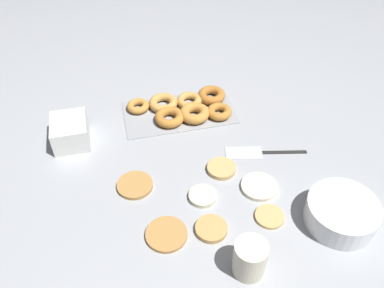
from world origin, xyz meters
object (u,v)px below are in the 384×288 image
pancake_5 (221,168)px  pancake_3 (259,187)px  donut_tray (184,108)px  batter_bowl (341,213)px  pancake_0 (166,234)px  pancake_1 (211,229)px  spatula (253,152)px  pancake_6 (135,185)px  pancake_2 (203,196)px  container_stack (70,132)px  pancake_4 (270,217)px  paper_cup (250,258)px

pancake_5 → pancake_3: bearing=133.2°
pancake_3 → pancake_5: size_ratio=1.21×
donut_tray → batter_bowl: size_ratio=2.03×
pancake_0 → pancake_1: 0.13m
pancake_0 → spatula: 0.42m
batter_bowl → spatula: (0.15, -0.32, -0.03)m
pancake_5 → pancake_6: bearing=1.3°
pancake_2 → pancake_5: same height
pancake_1 → pancake_2: bearing=-92.3°
pancake_1 → container_stack: (0.37, -0.46, 0.04)m
pancake_0 → pancake_2: 0.17m
container_stack → spatula: 0.62m
pancake_6 → batter_bowl: (-0.55, 0.26, 0.03)m
pancake_0 → donut_tray: 0.54m
pancake_3 → pancake_4: (0.01, 0.11, -0.00)m
pancake_4 → container_stack: bearing=-39.9°
pancake_1 → pancake_5: same height
donut_tray → pancake_0: bearing=72.5°
donut_tray → spatula: (-0.18, 0.26, -0.02)m
pancake_0 → pancake_5: 0.30m
batter_bowl → donut_tray: bearing=-60.9°
pancake_2 → container_stack: (0.38, -0.34, 0.04)m
batter_bowl → container_stack: bearing=-34.9°
pancake_6 → donut_tray: size_ratio=0.27×
pancake_5 → batter_bowl: (-0.27, 0.26, 0.03)m
donut_tray → pancake_2: bearing=85.4°
pancake_2 → pancake_4: 0.20m
pancake_3 → container_stack: container_stack is taller
pancake_6 → donut_tray: bearing=-125.0°
pancake_0 → donut_tray: donut_tray is taller
pancake_1 → pancake_4: pancake_1 is taller
batter_bowl → pancake_0: bearing=-7.3°
pancake_6 → paper_cup: 0.43m
pancake_3 → pancake_1: bearing=32.5°
pancake_3 → donut_tray: size_ratio=0.27×
paper_cup → pancake_4: bearing=-128.7°
pancake_4 → donut_tray: (0.14, -0.53, 0.01)m
pancake_5 → donut_tray: size_ratio=0.22×
pancake_6 → container_stack: 0.31m
pancake_0 → donut_tray: (-0.16, -0.52, 0.01)m
container_stack → paper_cup: paper_cup is taller
pancake_3 → pancake_4: pancake_3 is taller
pancake_1 → pancake_5: 0.23m
batter_bowl → pancake_5: bearing=-44.3°
pancake_4 → spatula: bearing=-98.8°
pancake_1 → container_stack: container_stack is taller
pancake_1 → pancake_4: bearing=-178.6°
pancake_4 → pancake_5: bearing=-68.2°
pancake_1 → paper_cup: size_ratio=0.87×
spatula → paper_cup: bearing=80.8°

